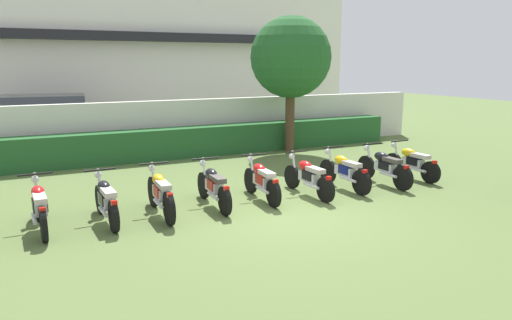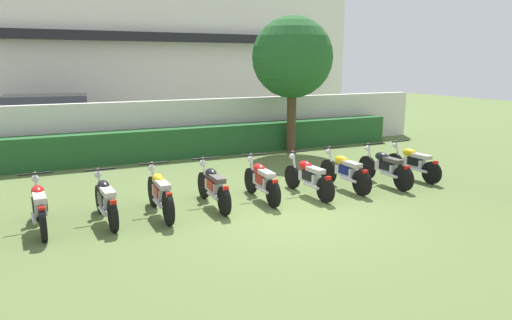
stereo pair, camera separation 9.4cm
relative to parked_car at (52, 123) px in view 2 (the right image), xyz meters
The scene contains 15 objects.
ground 10.50m from the parked_car, 68.83° to the right, with size 60.00×60.00×0.00m, color #566B38.
building 7.26m from the parked_car, 55.50° to the left, with size 20.28×6.50×7.59m.
compound_wall 4.54m from the parked_car, 33.68° to the right, with size 19.27×0.30×1.77m, color silver.
hedge_row 4.98m from the parked_car, 40.42° to the right, with size 15.41×0.70×0.95m, color #235628.
parked_car is the anchor object (origin of this frame).
tree_near_inspector 8.52m from the parked_car, 27.91° to the right, with size 2.67×2.67×4.48m.
motorcycle_in_row_0 8.62m from the parked_car, 94.32° to the right, with size 0.60×1.87×0.96m.
motorcycle_in_row_1 8.68m from the parked_car, 86.77° to the right, with size 0.60×1.81×0.95m.
motorcycle_in_row_2 8.83m from the parked_car, 80.10° to the right, with size 0.60×1.93×0.98m.
motorcycle_in_row_3 9.01m from the parked_car, 72.75° to the right, with size 0.60×1.92×0.95m.
motorcycle_in_row_4 9.42m from the parked_car, 66.23° to the right, with size 0.60×1.80×0.95m.
motorcycle_in_row_5 10.04m from the parked_car, 60.67° to the right, with size 0.60×1.91×0.94m.
motorcycle_in_row_6 10.54m from the parked_car, 55.45° to the right, with size 0.60×1.89×0.96m.
motorcycle_in_row_7 11.29m from the parked_car, 50.90° to the right, with size 0.60×1.93×0.96m.
motorcycle_in_row_8 11.88m from the parked_car, 46.39° to the right, with size 0.60×1.83×0.94m.
Camera 2 is at (-4.44, -7.82, 2.97)m, focal length 33.06 mm.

